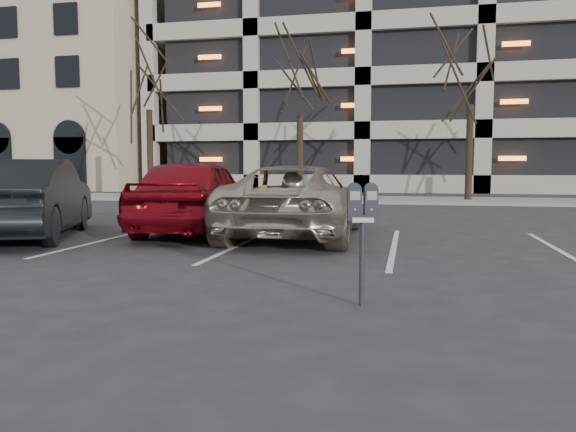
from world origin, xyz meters
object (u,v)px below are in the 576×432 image
at_px(tree_b, 300,63).
at_px(car_red, 196,195).
at_px(car_dark, 29,199).
at_px(tree_c, 472,44).
at_px(parking_meter, 362,214).
at_px(tree_a, 148,55).
at_px(suv_silver, 297,201).

height_order(tree_b, car_red, tree_b).
bearing_deg(car_dark, tree_c, -147.80).
bearing_deg(parking_meter, tree_b, 90.22).
xyz_separation_m(tree_b, parking_meter, (4.19, -18.14, -4.91)).
bearing_deg(car_dark, tree_b, -124.17).
relative_size(tree_c, parking_meter, 7.02).
height_order(parking_meter, car_red, car_red).
height_order(car_red, car_dark, car_red).
height_order(tree_a, tree_c, tree_a).
distance_m(tree_a, car_red, 15.35).
bearing_deg(tree_b, car_dark, -101.58).
xyz_separation_m(tree_a, car_dark, (4.14, -13.98, -5.70)).
bearing_deg(tree_a, tree_c, 0.00).
bearing_deg(car_dark, suv_silver, 172.24).
distance_m(tree_a, tree_b, 7.03).
distance_m(tree_b, suv_silver, 13.80).
xyz_separation_m(tree_c, car_dark, (-9.86, -13.98, -5.55)).
xyz_separation_m(parking_meter, suv_silver, (-1.80, 5.56, -0.22)).
bearing_deg(tree_c, suv_silver, -110.15).
distance_m(tree_b, car_dark, 15.14).
bearing_deg(parking_meter, suv_silver, 95.22).
relative_size(tree_b, car_red, 1.69).
bearing_deg(parking_meter, car_red, 112.53).
height_order(tree_a, car_dark, tree_a).
xyz_separation_m(tree_a, suv_silver, (9.38, -12.59, -5.76)).
relative_size(tree_b, parking_meter, 6.50).
bearing_deg(suv_silver, tree_c, -111.68).
relative_size(tree_c, car_red, 1.82).
height_order(tree_a, car_red, tree_a).
height_order(tree_c, car_dark, tree_c).
bearing_deg(tree_c, tree_a, 180.00).
xyz_separation_m(tree_b, car_red, (0.10, -12.37, -5.05)).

